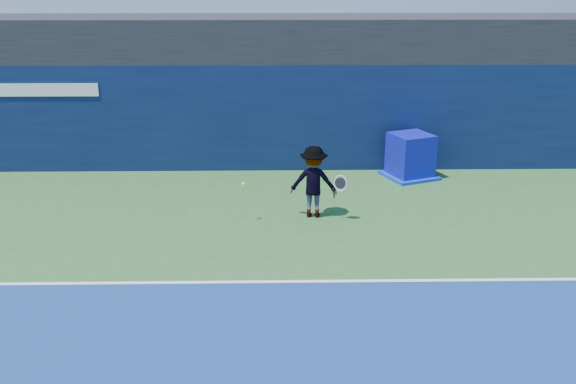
% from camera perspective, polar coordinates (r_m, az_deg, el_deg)
% --- Properties ---
extents(ground, '(80.00, 80.00, 0.00)m').
position_cam_1_polar(ground, '(9.38, -1.78, -16.38)').
color(ground, '#2D602B').
rests_on(ground, ground).
extents(baseline, '(24.00, 0.10, 0.01)m').
position_cam_1_polar(baseline, '(11.95, -1.62, -7.97)').
color(baseline, white).
rests_on(baseline, ground).
extents(stadium_band, '(36.00, 3.00, 1.20)m').
position_cam_1_polar(stadium_band, '(19.23, -1.50, 13.57)').
color(stadium_band, black).
rests_on(stadium_band, back_wall_assembly).
extents(back_wall_assembly, '(36.00, 1.03, 3.00)m').
position_cam_1_polar(back_wall_assembly, '(18.56, -1.48, 6.81)').
color(back_wall_assembly, '#0A173C').
rests_on(back_wall_assembly, ground).
extents(equipment_cart, '(1.66, 1.66, 1.22)m').
position_cam_1_polar(equipment_cart, '(18.04, 10.82, 3.02)').
color(equipment_cart, '#0B0E9F').
rests_on(equipment_cart, ground).
extents(tennis_player, '(1.33, 0.77, 1.68)m').
position_cam_1_polar(tennis_player, '(14.78, 2.29, 0.92)').
color(tennis_player, silver).
rests_on(tennis_player, ground).
extents(tennis_ball, '(0.08, 0.08, 0.08)m').
position_cam_1_polar(tennis_ball, '(14.45, -3.99, 0.72)').
color(tennis_ball, '#EAF31B').
rests_on(tennis_ball, ground).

